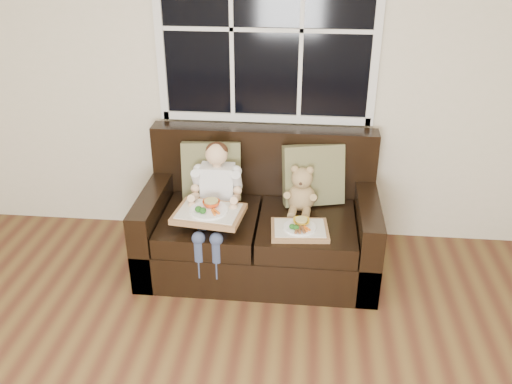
# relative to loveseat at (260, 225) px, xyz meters

# --- Properties ---
(room_walls) EXTENTS (4.52, 5.02, 2.71)m
(room_walls) POSITION_rel_loveseat_xyz_m (-0.13, -2.02, 1.28)
(room_walls) COLOR beige
(room_walls) RESTS_ON ground
(window_back) EXTENTS (1.62, 0.04, 1.37)m
(window_back) POSITION_rel_loveseat_xyz_m (-0.00, 0.46, 1.34)
(window_back) COLOR black
(window_back) RESTS_ON room_walls
(loveseat) EXTENTS (1.70, 0.92, 0.96)m
(loveseat) POSITION_rel_loveseat_xyz_m (0.00, 0.00, 0.00)
(loveseat) COLOR black
(loveseat) RESTS_ON ground
(pillow_left) EXTENTS (0.46, 0.25, 0.45)m
(pillow_left) POSITION_rel_loveseat_xyz_m (-0.38, 0.15, 0.36)
(pillow_left) COLOR #6C6743
(pillow_left) RESTS_ON loveseat
(pillow_right) EXTENTS (0.48, 0.31, 0.46)m
(pillow_right) POSITION_rel_loveseat_xyz_m (0.38, 0.15, 0.36)
(pillow_right) COLOR #6C6743
(pillow_right) RESTS_ON loveseat
(child) EXTENTS (0.35, 0.58, 0.79)m
(child) POSITION_rel_loveseat_xyz_m (-0.30, -0.12, 0.32)
(child) COLOR white
(child) RESTS_ON loveseat
(teddy_bear) EXTENTS (0.22, 0.27, 0.36)m
(teddy_bear) POSITION_rel_loveseat_xyz_m (0.30, 0.02, 0.28)
(teddy_bear) COLOR tan
(teddy_bear) RESTS_ON loveseat
(tray_left) EXTENTS (0.50, 0.40, 0.10)m
(tray_left) POSITION_rel_loveseat_xyz_m (-0.32, -0.31, 0.27)
(tray_left) COLOR #A9764C
(tray_left) RESTS_ON child
(tray_right) EXTENTS (0.41, 0.33, 0.09)m
(tray_right) POSITION_rel_loveseat_xyz_m (0.30, -0.30, 0.17)
(tray_right) COLOR #A9764C
(tray_right) RESTS_ON loveseat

